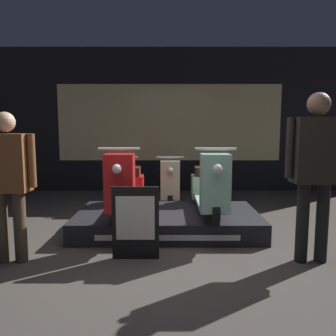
% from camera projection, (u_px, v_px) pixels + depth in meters
% --- Properties ---
extents(ground_plane, '(30.00, 30.00, 0.00)m').
position_uv_depth(ground_plane, '(170.00, 260.00, 3.58)').
color(ground_plane, '#423D38').
extents(shop_wall_back, '(9.08, 0.09, 3.20)m').
position_uv_depth(shop_wall_back, '(168.00, 121.00, 7.39)').
color(shop_wall_back, black).
rests_on(shop_wall_back, ground_plane).
extents(display_platform, '(2.50, 1.33, 0.27)m').
position_uv_depth(display_platform, '(167.00, 221.00, 4.57)').
color(display_platform, black).
rests_on(display_platform, ground_plane).
extents(scooter_display_left, '(0.48, 1.71, 0.93)m').
position_uv_depth(scooter_display_left, '(125.00, 187.00, 4.45)').
color(scooter_display_left, black).
rests_on(scooter_display_left, display_platform).
extents(scooter_display_right, '(0.48, 1.71, 0.93)m').
position_uv_depth(scooter_display_right, '(208.00, 187.00, 4.45)').
color(scooter_display_right, black).
rests_on(scooter_display_right, display_platform).
extents(scooter_backrow_0, '(0.48, 1.71, 0.93)m').
position_uv_depth(scooter_backrow_0, '(127.00, 183.00, 6.42)').
color(scooter_backrow_0, black).
rests_on(scooter_backrow_0, ground_plane).
extents(scooter_backrow_1, '(0.48, 1.71, 0.93)m').
position_uv_depth(scooter_backrow_1, '(169.00, 183.00, 6.42)').
color(scooter_backrow_1, black).
rests_on(scooter_backrow_1, ground_plane).
extents(scooter_backrow_2, '(0.48, 1.71, 0.93)m').
position_uv_depth(scooter_backrow_2, '(211.00, 183.00, 6.42)').
color(scooter_backrow_2, black).
rests_on(scooter_backrow_2, ground_plane).
extents(person_left_browsing, '(0.59, 0.24, 1.60)m').
position_uv_depth(person_left_browsing, '(7.00, 175.00, 3.41)').
color(person_left_browsing, '#473828').
rests_on(person_left_browsing, ground_plane).
extents(person_right_browsing, '(0.63, 0.26, 1.79)m').
position_uv_depth(person_right_browsing, '(314.00, 162.00, 3.41)').
color(person_right_browsing, black).
rests_on(person_right_browsing, ground_plane).
extents(price_sign_board, '(0.51, 0.04, 0.80)m').
position_uv_depth(price_sign_board, '(135.00, 223.00, 3.56)').
color(price_sign_board, black).
rests_on(price_sign_board, ground_plane).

